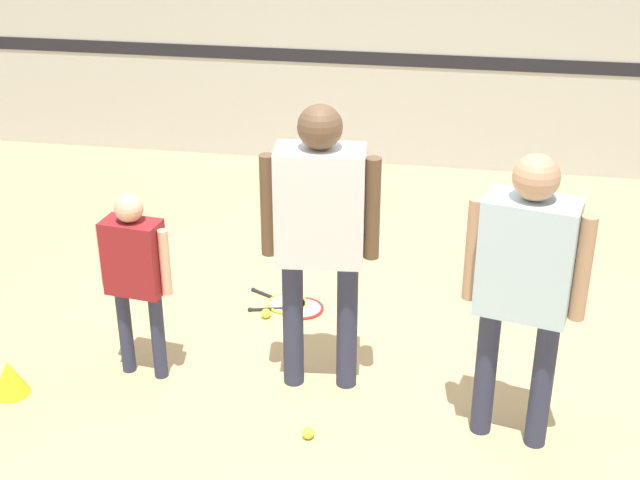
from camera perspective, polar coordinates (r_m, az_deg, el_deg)
The scene contains 9 objects.
ground_plane at distance 5.49m, azimuth 1.49°, elevation -8.39°, with size 16.00×16.00×0.00m, color tan.
person_instructor at distance 4.86m, azimuth 0.00°, elevation 1.25°, with size 0.65×0.31×1.72m.
person_student_left at distance 5.21m, azimuth -11.77°, elevation -1.67°, with size 0.44×0.22×1.18m.
person_student_right at distance 4.55m, azimuth 13.01°, elevation -2.04°, with size 0.61×0.35×1.64m.
racket_spare_on_floor at distance 6.11m, azimuth -1.31°, elevation -4.39°, with size 0.54×0.35×0.03m.
racket_second_spare at distance 6.18m, azimuth -2.21°, elevation -4.03°, with size 0.49×0.38×0.03m.
tennis_ball_near_instructor at distance 4.95m, azimuth -0.76°, elevation -12.26°, with size 0.07×0.07×0.07m, color #CCE038.
tennis_ball_by_spare_racket at distance 6.01m, azimuth -3.48°, elevation -4.72°, with size 0.07×0.07×0.07m, color #CCE038.
training_cone at distance 5.54m, azimuth -19.25°, elevation -8.31°, with size 0.21×0.21×0.22m.
Camera 1 is at (0.62, -4.49, 3.10)m, focal length 50.00 mm.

